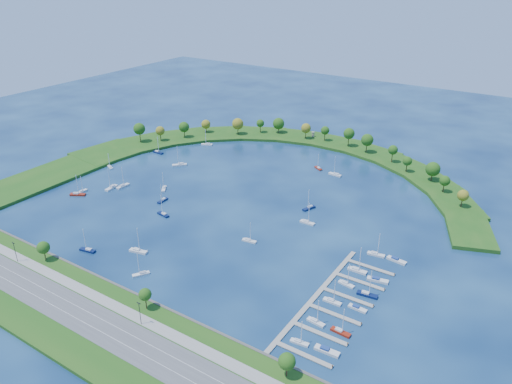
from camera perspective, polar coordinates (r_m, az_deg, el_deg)
The scene contains 37 objects.
ground at distance 291.12m, azimuth -1.36°, elevation -0.84°, with size 700.00×700.00×0.00m, color #071B40.
south_shoreline at distance 216.04m, azimuth -20.50°, elevation -12.69°, with size 420.00×43.10×11.60m.
breakwater at distance 351.72m, azimuth -3.15°, elevation 4.07°, with size 286.74×247.64×2.00m.
breakwater_trees at distance 365.52m, azimuth 3.89°, elevation 6.47°, with size 241.07×87.49×14.91m.
harbor_tower at distance 393.11m, azimuth 6.68°, elevation 6.72°, with size 2.60×2.60×3.90m.
dock_system at distance 210.10m, azimuth 8.81°, elevation -12.57°, with size 24.28×82.00×1.60m.
moored_boat_0 at distance 317.88m, azimuth -19.66°, elevation 0.12°, with size 2.41×7.37×10.69m.
moored_boat_1 at distance 247.70m, azimuth -0.80°, elevation -5.65°, with size 7.79×3.10×11.13m.
moored_boat_2 at distance 317.09m, azimuth -16.53°, elevation 0.53°, with size 3.78×9.57×13.69m.
moored_boat_3 at distance 327.21m, azimuth 9.24°, elevation 2.07°, with size 9.25×3.51×13.27m.
moored_boat_4 at distance 280.79m, azimuth 6.21°, elevation -1.82°, with size 4.85×8.73×12.37m.
moored_boat_5 at distance 336.09m, azimuth 7.30°, elevation 2.83°, with size 7.21×5.56×10.64m.
moored_boat_6 at distance 379.69m, azimuth -5.75°, elevation 5.60°, with size 8.97×5.73×12.82m.
moored_boat_7 at distance 308.29m, azimuth -10.71°, elevation 0.44°, with size 6.43×7.85×11.77m.
moored_boat_8 at distance 229.16m, azimuth -13.28°, elevation -9.25°, with size 6.03×7.63×11.34m.
moored_boat_9 at distance 265.58m, azimuth 6.01°, elevation -3.50°, with size 8.37×2.46×12.25m.
moored_boat_10 at distance 317.49m, azimuth -15.30°, elevation 0.72°, with size 2.87×9.02×13.11m.
moored_boat_11 at distance 253.72m, azimuth -19.08°, elevation -6.38°, with size 8.66×3.91×12.30m.
moored_boat_12 at distance 349.94m, azimuth -16.68°, elevation 2.86°, with size 7.21×4.55×10.30m.
moored_boat_13 at distance 293.29m, azimuth -10.84°, elevation -0.91°, with size 2.63×7.92×11.48m.
moored_boat_14 at distance 314.45m, azimuth -20.13°, elevation -0.22°, with size 9.37×6.83×13.65m.
moored_boat_15 at distance 342.69m, azimuth -8.90°, elevation 3.20°, with size 8.97×9.16×14.73m.
moored_boat_16 at distance 368.80m, azimuth -11.38°, elevation 4.61°, with size 8.90×2.87×12.93m.
moored_boat_17 at distance 246.01m, azimuth -13.61°, elevation -6.66°, with size 9.63×4.58×13.64m.
moored_boat_18 at distance 277.15m, azimuth -10.79°, elevation -2.53°, with size 8.54×3.69×12.15m.
docked_boat_0 at distance 189.74m, azimuth 5.09°, elevation -17.02°, with size 7.34×2.83×10.52m.
docked_boat_1 at distance 187.70m, azimuth 8.26°, elevation -17.86°, with size 9.52×3.09×1.92m.
docked_boat_2 at distance 198.92m, azimuth 7.00°, elevation -14.76°, with size 7.85×2.95×11.27m.
docked_boat_3 at distance 195.88m, azimuth 9.85°, elevation -15.73°, with size 8.14×2.75×11.78m.
docked_boat_4 at distance 209.77m, azimuth 8.89°, elevation -12.46°, with size 7.90×2.28×11.58m.
docked_boat_5 at distance 208.33m, azimuth 11.76°, elevation -13.14°, with size 7.96×2.61×1.60m.
docked_boat_6 at distance 220.68m, azimuth 10.51°, elevation -10.46°, with size 7.72×3.16×11.03m.
docked_boat_7 at distance 216.21m, azimuth 12.86°, elevation -11.53°, with size 9.03×3.44×12.95m.
docked_boat_8 at distance 230.22m, azimuth 11.73°, elevation -8.89°, with size 8.98×2.72×13.12m.
docked_boat_9 at distance 226.06m, azimuth 14.00°, elevation -9.93°, with size 9.64×4.19×1.90m.
docked_boat_10 at distance 243.73m, azimuth 13.84°, elevation -7.03°, with size 8.59×3.38×12.30m.
docked_boat_11 at distance 241.89m, azimuth 16.08°, elevation -7.65°, with size 9.60×3.87×1.90m.
Camera 1 is at (148.00, -215.31, 128.42)m, focal length 34.24 mm.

